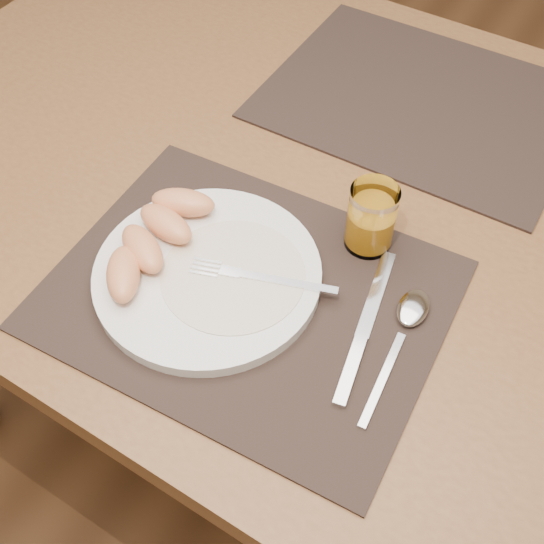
{
  "coord_description": "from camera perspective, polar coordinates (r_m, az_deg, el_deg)",
  "views": [
    {
      "loc": [
        0.28,
        -0.61,
        1.4
      ],
      "look_at": [
        0.02,
        -0.19,
        0.77
      ],
      "focal_mm": 45.0,
      "sensor_mm": 36.0,
      "label": 1
    }
  ],
  "objects": [
    {
      "name": "ground",
      "position": [
        1.55,
        3.24,
        -12.81
      ],
      "size": [
        5.0,
        5.0,
        0.0
      ],
      "primitive_type": "plane",
      "color": "brown",
      "rests_on": "ground"
    },
    {
      "name": "table",
      "position": [
        0.99,
        4.97,
        3.98
      ],
      "size": [
        1.4,
        0.9,
        0.75
      ],
      "color": "brown",
      "rests_on": "ground"
    },
    {
      "name": "placemat_near",
      "position": [
        0.8,
        -2.08,
        -1.89
      ],
      "size": [
        0.47,
        0.38,
        0.0
      ],
      "primitive_type": "cube",
      "rotation": [
        0.0,
        0.0,
        0.06
      ],
      "color": "#2D211C",
      "rests_on": "table"
    },
    {
      "name": "placemat_far",
      "position": [
        1.08,
        12.36,
        13.8
      ],
      "size": [
        0.46,
        0.36,
        0.0
      ],
      "primitive_type": "cube",
      "rotation": [
        0.0,
        0.0,
        0.02
      ],
      "color": "#2D211C",
      "rests_on": "table"
    },
    {
      "name": "plate",
      "position": [
        0.81,
        -5.41,
        -0.19
      ],
      "size": [
        0.27,
        0.27,
        0.02
      ],
      "primitive_type": "cylinder",
      "color": "white",
      "rests_on": "placemat_near"
    },
    {
      "name": "plate_dressing",
      "position": [
        0.8,
        -3.28,
        -0.22
      ],
      "size": [
        0.17,
        0.17,
        0.0
      ],
      "color": "white",
      "rests_on": "plate"
    },
    {
      "name": "fork",
      "position": [
        0.79,
        -1.82,
        -0.32
      ],
      "size": [
        0.17,
        0.07,
        0.0
      ],
      "color": "silver",
      "rests_on": "plate"
    },
    {
      "name": "knife",
      "position": [
        0.77,
        7.5,
        -5.39
      ],
      "size": [
        0.06,
        0.22,
        0.01
      ],
      "color": "silver",
      "rests_on": "placemat_near"
    },
    {
      "name": "spoon",
      "position": [
        0.79,
        11.37,
        -3.77
      ],
      "size": [
        0.04,
        0.19,
        0.01
      ],
      "color": "silver",
      "rests_on": "placemat_near"
    },
    {
      "name": "juice_glass",
      "position": [
        0.83,
        8.27,
        4.29
      ],
      "size": [
        0.06,
        0.06,
        0.09
      ],
      "color": "white",
      "rests_on": "placemat_near"
    },
    {
      "name": "grapefruit_wedges",
      "position": [
        0.82,
        -9.82,
        2.95
      ],
      "size": [
        0.09,
        0.2,
        0.03
      ],
      "color": "#E3925C",
      "rests_on": "plate"
    }
  ]
}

